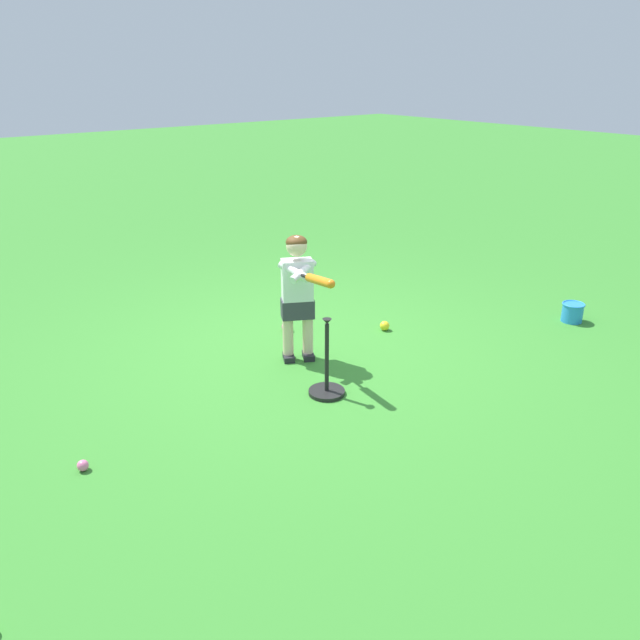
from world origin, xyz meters
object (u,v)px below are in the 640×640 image
at_px(play_ball_midfield, 287,327).
at_px(play_ball_center_lawn, 385,326).
at_px(child_batter, 298,288).
at_px(batting_tee, 327,382).
at_px(toy_bucket, 572,312).
at_px(play_ball_by_bucket, 83,465).

xyz_separation_m(play_ball_midfield, play_ball_center_lawn, (-0.74, 0.56, -0.00)).
distance_m(child_batter, batting_tee, 0.84).
relative_size(child_batter, play_ball_midfield, 11.46).
xyz_separation_m(play_ball_center_lawn, toy_bucket, (-1.59, 0.98, 0.05)).
bearing_deg(child_batter, batting_tee, 72.11).
bearing_deg(play_ball_midfield, play_ball_center_lawn, 142.84).
xyz_separation_m(child_batter, play_ball_midfield, (-0.28, -0.57, -0.60)).
bearing_deg(batting_tee, play_ball_midfield, -111.87).
distance_m(play_ball_by_bucket, play_ball_center_lawn, 3.06).
height_order(child_batter, play_ball_center_lawn, child_batter).
relative_size(child_batter, play_ball_by_bucket, 14.93).
bearing_deg(child_batter, toy_bucket, 159.63).
height_order(play_ball_midfield, play_ball_center_lawn, play_ball_midfield).
height_order(play_ball_by_bucket, toy_bucket, toy_bucket).
relative_size(play_ball_midfield, play_ball_center_lawn, 1.02).
relative_size(child_batter, play_ball_center_lawn, 11.74).
bearing_deg(batting_tee, child_batter, -107.89).
height_order(child_batter, play_ball_midfield, child_batter).
height_order(play_ball_by_bucket, play_ball_center_lawn, play_ball_center_lawn).
height_order(child_batter, batting_tee, child_batter).
relative_size(play_ball_center_lawn, toy_bucket, 0.43).
distance_m(play_ball_center_lawn, toy_bucket, 1.87).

